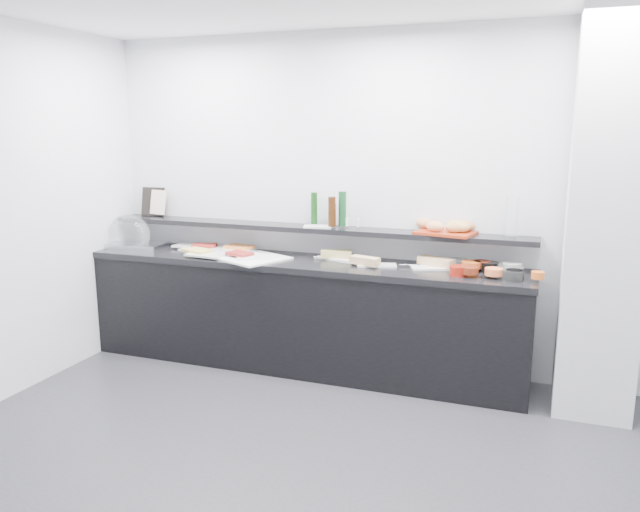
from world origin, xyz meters
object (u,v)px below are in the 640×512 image
(framed_print, at_px, (153,202))
(condiment_tray, at_px, (318,226))
(sandwich_plate_mid, at_px, (377,265))
(bread_tray, at_px, (446,233))
(cloche_base, at_px, (139,245))
(carafe, at_px, (511,217))

(framed_print, relative_size, condiment_tray, 1.16)
(framed_print, bearing_deg, sandwich_plate_mid, -14.19)
(condiment_tray, relative_size, bread_tray, 0.53)
(condiment_tray, bearing_deg, bread_tray, -14.84)
(framed_print, xyz_separation_m, bread_tray, (2.67, -0.08, -0.12))
(cloche_base, xyz_separation_m, condiment_tray, (1.64, 0.14, 0.24))
(cloche_base, relative_size, condiment_tray, 2.10)
(sandwich_plate_mid, bearing_deg, bread_tray, 4.56)
(cloche_base, relative_size, framed_print, 1.81)
(framed_print, bearing_deg, bread_tray, -8.95)
(cloche_base, height_order, carafe, carafe)
(framed_print, distance_m, bread_tray, 2.67)
(sandwich_plate_mid, bearing_deg, cloche_base, 162.96)
(cloche_base, bearing_deg, sandwich_plate_mid, -5.09)
(bread_tray, bearing_deg, sandwich_plate_mid, -147.33)
(sandwich_plate_mid, height_order, condiment_tray, condiment_tray)
(bread_tray, xyz_separation_m, carafe, (0.47, -0.00, 0.14))
(condiment_tray, relative_size, carafe, 0.75)
(sandwich_plate_mid, bearing_deg, carafe, -5.46)
(cloche_base, xyz_separation_m, sandwich_plate_mid, (2.19, -0.02, -0.01))
(cloche_base, height_order, sandwich_plate_mid, cloche_base)
(bread_tray, bearing_deg, cloche_base, -164.83)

